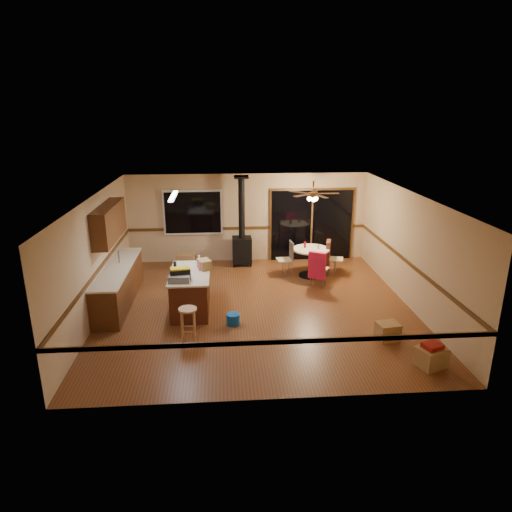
{
  "coord_description": "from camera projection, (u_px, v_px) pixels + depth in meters",
  "views": [
    {
      "loc": [
        -0.75,
        -9.61,
        4.36
      ],
      "look_at": [
        0.0,
        0.3,
        1.15
      ],
      "focal_mm": 32.0,
      "sensor_mm": 36.0,
      "label": 1
    }
  ],
  "objects": [
    {
      "name": "fluorescent_strip",
      "position": [
        173.0,
        196.0,
        9.88
      ],
      "size": [
        0.1,
        1.2,
        0.04
      ],
      "primitive_type": "cube",
      "color": "white",
      "rests_on": "ceiling"
    },
    {
      "name": "toolbox_yellow_lid",
      "position": [
        180.0,
        269.0,
        9.62
      ],
      "size": [
        0.43,
        0.28,
        0.03
      ],
      "primitive_type": "cube",
      "rotation": [
        0.0,
        0.0,
        0.17
      ],
      "color": "gold",
      "rests_on": "toolbox_black"
    },
    {
      "name": "toolbox_grey",
      "position": [
        179.0,
        279.0,
        9.55
      ],
      "size": [
        0.46,
        0.27,
        0.14
      ],
      "primitive_type": "cube",
      "rotation": [
        0.0,
        0.0,
        -0.06
      ],
      "color": "slate",
      "rests_on": "kitchen_island"
    },
    {
      "name": "toolbox_black",
      "position": [
        180.0,
        274.0,
        9.66
      ],
      "size": [
        0.46,
        0.29,
        0.23
      ],
      "primitive_type": "cube",
      "rotation": [
        0.0,
        0.0,
        0.17
      ],
      "color": "black",
      "rests_on": "kitchen_island"
    },
    {
      "name": "sliding_door",
      "position": [
        311.0,
        225.0,
        13.6
      ],
      "size": [
        2.52,
        0.1,
        2.1
      ],
      "primitive_type": "cube",
      "color": "black",
      "rests_on": "ground"
    },
    {
      "name": "chair_left",
      "position": [
        288.0,
        255.0,
        12.38
      ],
      "size": [
        0.44,
        0.44,
        0.51
      ],
      "color": "#BDB58C",
      "rests_on": "ground"
    },
    {
      "name": "bar_stool",
      "position": [
        188.0,
        324.0,
        8.96
      ],
      "size": [
        0.39,
        0.39,
        0.67
      ],
      "primitive_type": "cylinder",
      "rotation": [
        0.0,
        0.0,
        0.07
      ],
      "color": "tan",
      "rests_on": "floor"
    },
    {
      "name": "wood_stove",
      "position": [
        242.0,
        241.0,
        13.17
      ],
      "size": [
        0.55,
        0.5,
        2.52
      ],
      "color": "black",
      "rests_on": "ground"
    },
    {
      "name": "wall_right",
      "position": [
        410.0,
        250.0,
        10.36
      ],
      "size": [
        0.0,
        7.0,
        7.0
      ],
      "primitive_type": "plane",
      "rotation": [
        1.57,
        0.0,
        -1.57
      ],
      "color": "tan",
      "rests_on": "ground"
    },
    {
      "name": "box_under_window",
      "position": [
        186.0,
        260.0,
        13.12
      ],
      "size": [
        0.52,
        0.43,
        0.41
      ],
      "primitive_type": "cube",
      "rotation": [
        0.0,
        0.0,
        -0.04
      ],
      "color": "#A17B47",
      "rests_on": "floor"
    },
    {
      "name": "countertop",
      "position": [
        117.0,
        268.0,
        10.48
      ],
      "size": [
        0.64,
        3.04,
        0.04
      ],
      "primitive_type": "cube",
      "color": "beige",
      "rests_on": "lower_cabinets"
    },
    {
      "name": "kitchen_island",
      "position": [
        191.0,
        291.0,
        10.26
      ],
      "size": [
        0.88,
        1.68,
        0.9
      ],
      "color": "#4F2413",
      "rests_on": "ground"
    },
    {
      "name": "glass_red",
      "position": [
        305.0,
        245.0,
        12.32
      ],
      "size": [
        0.08,
        0.08,
        0.17
      ],
      "primitive_type": "cylinder",
      "rotation": [
        0.0,
        0.0,
        -0.29
      ],
      "color": "#590C14",
      "rests_on": "dining_table"
    },
    {
      "name": "bottle_dark",
      "position": [
        175.0,
        267.0,
        10.09
      ],
      "size": [
        0.08,
        0.08,
        0.25
      ],
      "primitive_type": "cylinder",
      "rotation": [
        0.0,
        0.0,
        0.15
      ],
      "color": "black",
      "rests_on": "kitchen_island"
    },
    {
      "name": "chair_near",
      "position": [
        317.0,
        265.0,
        11.51
      ],
      "size": [
        0.6,
        0.61,
        0.7
      ],
      "color": "#BDB58C",
      "rests_on": "ground"
    },
    {
      "name": "window",
      "position": [
        193.0,
        213.0,
        13.21
      ],
      "size": [
        1.72,
        0.1,
        1.32
      ],
      "primitive_type": "cube",
      "color": "black",
      "rests_on": "ground"
    },
    {
      "name": "ceiling",
      "position": [
        257.0,
        196.0,
        9.71
      ],
      "size": [
        7.0,
        7.0,
        0.0
      ],
      "primitive_type": "plane",
      "rotation": [
        3.14,
        0.0,
        0.0
      ],
      "color": "silver",
      "rests_on": "ground"
    },
    {
      "name": "box_on_island",
      "position": [
        204.0,
        264.0,
        10.31
      ],
      "size": [
        0.36,
        0.4,
        0.22
      ],
      "primitive_type": "cube",
      "rotation": [
        0.0,
        0.0,
        0.41
      ],
      "color": "#A17B47",
      "rests_on": "kitchen_island"
    },
    {
      "name": "glass_cream",
      "position": [
        318.0,
        247.0,
        12.21
      ],
      "size": [
        0.07,
        0.07,
        0.13
      ],
      "primitive_type": "cylinder",
      "rotation": [
        0.0,
        0.0,
        -0.14
      ],
      "color": "beige",
      "rests_on": "dining_table"
    },
    {
      "name": "blue_bucket",
      "position": [
        233.0,
        319.0,
        9.65
      ],
      "size": [
        0.31,
        0.31,
        0.24
      ],
      "primitive_type": "cylinder",
      "rotation": [
        0.0,
        0.0,
        -0.09
      ],
      "color": "#0C4FB5",
      "rests_on": "floor"
    },
    {
      "name": "lower_cabinets",
      "position": [
        119.0,
        286.0,
        10.62
      ],
      "size": [
        0.6,
        3.0,
        0.86
      ],
      "primitive_type": "cube",
      "color": "#542D15",
      "rests_on": "ground"
    },
    {
      "name": "box_corner_b",
      "position": [
        388.0,
        331.0,
        9.03
      ],
      "size": [
        0.47,
        0.42,
        0.33
      ],
      "primitive_type": "cube",
      "rotation": [
        0.0,
        0.0,
        0.16
      ],
      "color": "#A17B47",
      "rests_on": "floor"
    },
    {
      "name": "floor",
      "position": [
        257.0,
        307.0,
        10.51
      ],
      "size": [
        7.0,
        7.0,
        0.0
      ],
      "primitive_type": "plane",
      "color": "brown",
      "rests_on": "ground"
    },
    {
      "name": "bottle_white",
      "position": [
        199.0,
        259.0,
        10.8
      ],
      "size": [
        0.06,
        0.06,
        0.16
      ],
      "primitive_type": "cylinder",
      "rotation": [
        0.0,
        0.0,
        0.06
      ],
      "color": "white",
      "rests_on": "kitchen_island"
    },
    {
      "name": "chair_rail",
      "position": [
        257.0,
        266.0,
        10.2
      ],
      "size": [
        7.0,
        7.0,
        0.08
      ],
      "primitive_type": null,
      "color": "#4D2F13",
      "rests_on": "ground"
    },
    {
      "name": "wall_left",
      "position": [
        96.0,
        257.0,
        9.86
      ],
      "size": [
        0.0,
        7.0,
        7.0
      ],
      "primitive_type": "plane",
      "rotation": [
        1.57,
        0.0,
        1.57
      ],
      "color": "tan",
      "rests_on": "ground"
    },
    {
      "name": "box_corner_a",
      "position": [
        431.0,
        357.0,
        8.06
      ],
      "size": [
        0.59,
        0.54,
        0.36
      ],
      "primitive_type": "cube",
      "rotation": [
        0.0,
        0.0,
        0.37
      ],
      "color": "#A17B47",
      "rests_on": "floor"
    },
    {
      "name": "upper_cabinets",
      "position": [
        109.0,
        223.0,
        10.35
      ],
      "size": [
        0.35,
        2.0,
        0.8
      ],
      "primitive_type": "cube",
      "color": "#542D15",
      "rests_on": "ground"
    },
    {
      "name": "wall_back",
      "position": [
        248.0,
        218.0,
        13.43
      ],
      "size": [
        7.0,
        0.0,
        7.0
      ],
      "primitive_type": "plane",
      "rotation": [
        1.57,
        0.0,
        0.0
      ],
      "color": "tan",
      "rests_on": "ground"
    },
    {
      "name": "box_small_red",
      "position": [
        433.0,
        346.0,
        7.99
      ],
      "size": [
        0.39,
        0.36,
        0.08
      ],
      "primitive_type": "cube",
      "rotation": [
        0.0,
        0.0,
        0.37
      ],
      "color": "maroon",
      "rests_on": "box_corner_a"
    },
    {
      "name": "wall_front",
      "position": [
        275.0,
        325.0,
        6.79
      ],
      "size": [
        7.0,
        0.0,
        7.0
      ],
      "primitive_type": "plane",
      "rotation": [
        -1.57,
        0.0,
        0.0
      ],
      "color": "tan",
      "rests_on": "ground"
    },
    {
      "name": "dining_table",
      "position": [
        311.0,
        257.0,
        12.34
      ],
      "size": [
        1.0,
        1.0,
        0.78
      ],
      "color": "black",
      "rests_on": "ground"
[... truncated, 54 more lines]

